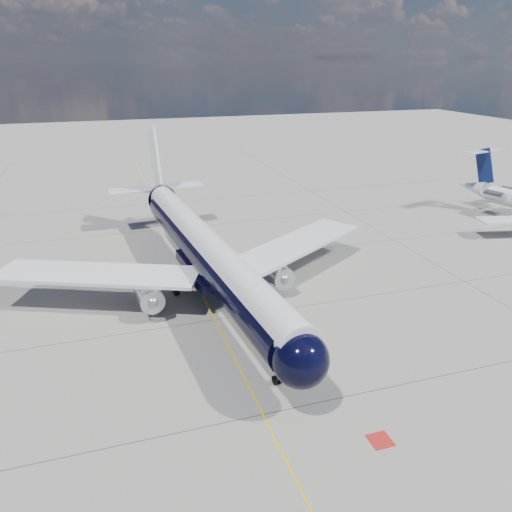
# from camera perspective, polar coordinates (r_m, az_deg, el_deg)

# --- Properties ---
(ground) EXTENTS (320.00, 320.00, 0.00)m
(ground) POSITION_cam_1_polar(r_m,az_deg,el_deg) (68.34, -8.62, 0.55)
(ground) COLOR gray
(ground) RESTS_ON ground
(taxiway_centerline) EXTENTS (0.16, 160.00, 0.01)m
(taxiway_centerline) POSITION_cam_1_polar(r_m,az_deg,el_deg) (63.75, -7.85, -0.99)
(taxiway_centerline) COLOR #DEB10B
(taxiway_centerline) RESTS_ON ground
(red_marking) EXTENTS (1.60, 1.60, 0.01)m
(red_marking) POSITION_cam_1_polar(r_m,az_deg,el_deg) (37.39, 14.01, -19.77)
(red_marking) COLOR maroon
(red_marking) RESTS_ON ground
(main_airliner) EXTENTS (43.76, 53.44, 15.43)m
(main_airliner) POSITION_cam_1_polar(r_m,az_deg,el_deg) (55.33, -6.00, 0.85)
(main_airliner) COLOR black
(main_airliner) RESTS_ON ground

